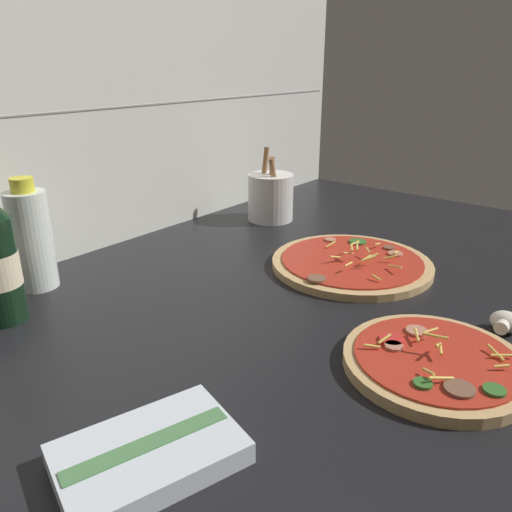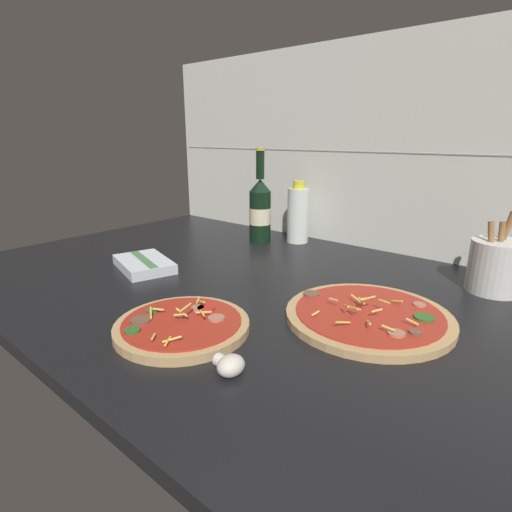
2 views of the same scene
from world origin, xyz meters
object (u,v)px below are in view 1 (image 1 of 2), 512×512
at_px(oil_bottle, 31,239).
at_px(mushroom_left, 505,322).
at_px(dish_towel, 149,454).
at_px(utensil_crock, 271,197).
at_px(pizza_near, 435,362).
at_px(pizza_far, 353,264).

distance_m(oil_bottle, mushroom_left, 0.75).
relative_size(mushroom_left, dish_towel, 0.23).
relative_size(oil_bottle, utensil_crock, 1.10).
bearing_deg(dish_towel, utensil_crock, 29.23).
distance_m(oil_bottle, utensil_crock, 0.56).
xyz_separation_m(oil_bottle, utensil_crock, (0.55, -0.07, -0.03)).
relative_size(oil_bottle, mushroom_left, 4.21).
height_order(pizza_near, pizza_far, pizza_far).
bearing_deg(pizza_far, mushroom_left, -104.34).
distance_m(oil_bottle, dish_towel, 0.49).
bearing_deg(pizza_far, utensil_crock, 64.97).
xyz_separation_m(pizza_far, mushroom_left, (-0.07, -0.28, 0.01)).
bearing_deg(mushroom_left, dish_towel, 157.91).
bearing_deg(oil_bottle, dish_towel, -107.16).
bearing_deg(utensil_crock, mushroom_left, -110.06).
distance_m(pizza_far, oil_bottle, 0.57).
bearing_deg(dish_towel, mushroom_left, -22.09).
height_order(mushroom_left, utensil_crock, utensil_crock).
xyz_separation_m(pizza_near, oil_bottle, (-0.19, 0.62, 0.08)).
bearing_deg(mushroom_left, pizza_near, 164.32).
relative_size(pizza_far, utensil_crock, 1.72).
height_order(pizza_far, dish_towel, pizza_far).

